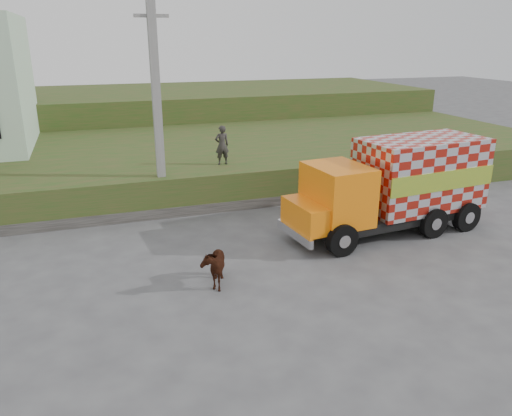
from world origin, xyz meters
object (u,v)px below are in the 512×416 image
object	(u,v)px
cow	(213,265)
pedestrian	(222,145)
utility_pole	(157,108)
cargo_truck	(397,185)

from	to	relation	value
cow	pedestrian	xyz separation A→B (m)	(2.29, 7.40, 1.72)
utility_pole	pedestrian	size ratio (longest dim) A/B	4.94
utility_pole	cargo_truck	world-z (taller)	utility_pole
utility_pole	pedestrian	xyz separation A→B (m)	(2.68, 1.06, -1.77)
utility_pole	pedestrian	bearing A→B (deg)	21.57
utility_pole	pedestrian	world-z (taller)	utility_pole
utility_pole	cargo_truck	size ratio (longest dim) A/B	1.08
cargo_truck	cow	xyz separation A→B (m)	(-7.06, -1.95, -1.07)
utility_pole	cow	world-z (taller)	utility_pole
pedestrian	utility_pole	bearing A→B (deg)	17.79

